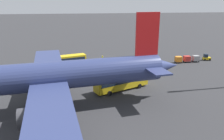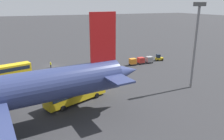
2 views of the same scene
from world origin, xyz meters
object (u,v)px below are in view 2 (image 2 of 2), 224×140
Objects in this scene: worker_person at (51,65)px; cargo_cart_orange at (133,61)px; cargo_cart_red at (141,60)px; baggage_tug at (159,58)px; shuttle_bus_near at (9,70)px; cargo_cart_grey at (149,59)px; shuttle_bus_far at (76,92)px.

cargo_cart_orange is (-23.13, 7.43, 0.32)m from worker_person.
baggage_tug is at bearing -170.32° from cargo_cart_red.
worker_person is (33.73, -5.96, -0.07)m from baggage_tug.
shuttle_bus_near reaches higher than cargo_cart_red.
cargo_cart_orange is at bearing 1.37° from cargo_cart_grey.
shuttle_bus_near reaches higher than baggage_tug.
baggage_tug is (-44.57, 0.79, -1.03)m from shuttle_bus_near.
cargo_cart_grey is at bearing -167.93° from shuttle_bus_far.
shuttle_bus_near is 40.01m from cargo_cart_grey.
cargo_cart_red is at bearing 161.23° from shuttle_bus_near.
cargo_cart_orange is (-33.97, 2.26, -0.77)m from shuttle_bus_near.
shuttle_bus_near is 5.13× the size of cargo_cart_orange.
shuttle_bus_near is 0.83× the size of shuttle_bus_far.
baggage_tug is at bearing 169.99° from worker_person.
worker_person is at bearing -15.52° from cargo_cart_red.
shuttle_bus_near is 5.13× the size of cargo_cart_red.
baggage_tug is 1.24× the size of cargo_cart_orange.
cargo_cart_red is 3.00m from cargo_cart_orange.
shuttle_bus_far is 6.16× the size of cargo_cart_grey.
cargo_cart_red is (-25.31, -18.48, -0.74)m from shuttle_bus_far.
cargo_cart_red is (-36.96, 2.09, -0.77)m from shuttle_bus_near.
cargo_cart_orange is at bearing 3.31° from cargo_cart_red.
cargo_cart_grey is at bearing -178.63° from cargo_cart_orange.
cargo_cart_grey is 5.99m from cargo_cart_orange.
worker_person is 0.84× the size of cargo_cart_red.
cargo_cart_grey is at bearing 161.43° from shuttle_bus_near.
cargo_cart_grey and cargo_cart_red have the same top height.
baggage_tug is 1.47× the size of worker_person.
shuttle_bus_near reaches higher than worker_person.
worker_person is at bearing -1.69° from baggage_tug.
baggage_tug is 4.81m from cargo_cart_grey.
cargo_cart_red is (2.99, -0.03, 0.00)m from cargo_cart_grey.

